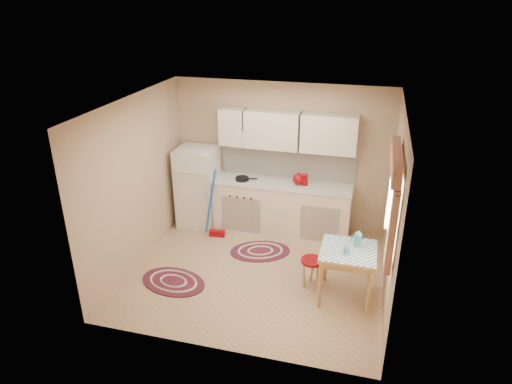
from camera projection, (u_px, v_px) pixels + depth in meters
The scene contains 14 objects.
room_shell at pixel (271, 167), 6.22m from camera, with size 3.64×3.60×2.52m.
fridge at pixel (198, 187), 7.83m from camera, with size 0.65×0.60×1.40m, color silver.
broom at pixel (216, 204), 7.46m from camera, with size 0.28×0.12×1.20m, color blue, non-canonical shape.
base_cabinets at pixel (282, 209), 7.64m from camera, with size 2.25×0.60×0.88m, color silver.
countertop at pixel (283, 184), 7.45m from camera, with size 2.27×0.62×0.04m, color #B8B7AF.
frying_pan at pixel (242, 179), 7.54m from camera, with size 0.22×0.22×0.05m, color black.
red_kettle at pixel (298, 179), 7.34m from camera, with size 0.20×0.18×0.20m, color maroon, non-canonical shape.
red_canister at pixel (305, 181), 7.33m from camera, with size 0.10×0.10×0.16m, color maroon.
table at pixel (346, 274), 6.05m from camera, with size 0.72×0.72×0.72m, color tan.
stool at pixel (311, 273), 6.34m from camera, with size 0.31×0.31×0.42m, color maroon.
coffee_pot at pixel (358, 239), 5.94m from camera, with size 0.12×0.11×0.25m, color teal, non-canonical shape.
mug at pixel (347, 251), 5.80m from camera, with size 0.08×0.08×0.10m, color teal.
rug_center at pixel (260, 251), 7.24m from camera, with size 0.96×0.64×0.02m, color maroon, non-canonical shape.
rug_left at pixel (173, 282), 6.49m from camera, with size 0.98×0.65×0.02m, color maroon, non-canonical shape.
Camera 1 is at (1.43, -5.44, 3.82)m, focal length 32.00 mm.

